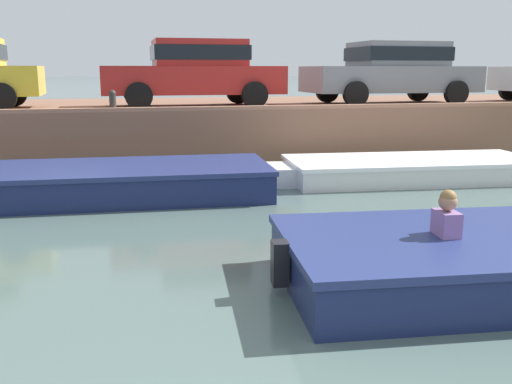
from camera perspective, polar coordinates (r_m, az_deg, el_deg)
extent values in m
plane|color=#4C605B|center=(7.09, -5.08, -6.28)|extent=(400.00, 400.00, 0.00)
cube|color=brown|center=(15.34, -9.56, 6.18)|extent=(60.00, 6.00, 1.38)
cube|color=#9F6C52|center=(12.41, -8.85, 8.21)|extent=(60.00, 0.24, 0.08)
cube|color=navy|center=(10.44, -14.36, 0.76)|extent=(5.66, 2.40, 0.49)
cube|color=navy|center=(10.39, -14.44, 2.30)|extent=(5.72, 2.47, 0.08)
cube|color=brown|center=(10.38, -12.11, 1.85)|extent=(0.32, 1.96, 0.06)
cube|color=white|center=(12.21, 15.29, 2.04)|extent=(5.18, 2.31, 0.37)
cube|color=white|center=(11.33, 1.12, 1.71)|extent=(1.09, 1.14, 0.37)
cube|color=white|center=(12.17, 15.35, 3.08)|extent=(5.25, 2.37, 0.08)
cube|color=brown|center=(12.35, 16.94, 2.64)|extent=(0.37, 1.76, 0.06)
cube|color=brown|center=(6.60, 23.69, -4.94)|extent=(0.41, 1.97, 0.06)
cube|color=black|center=(5.76, 2.40, -7.12)|extent=(0.18, 0.21, 0.45)
cube|color=#8C669E|center=(6.22, 18.44, -3.80)|extent=(0.23, 0.34, 0.44)
sphere|color=#A37556|center=(6.15, 18.64, -0.92)|extent=(0.19, 0.19, 0.19)
sphere|color=olive|center=(6.14, 18.67, -0.56)|extent=(0.17, 0.17, 0.17)
cylinder|color=black|center=(13.12, -24.09, 8.66)|extent=(0.61, 0.20, 0.60)
cylinder|color=black|center=(14.88, -23.08, 9.03)|extent=(0.61, 0.20, 0.60)
cube|color=#B2231E|center=(13.80, -6.38, 11.07)|extent=(4.21, 1.84, 0.64)
cube|color=#B2231E|center=(13.83, -5.74, 13.66)|extent=(2.12, 1.59, 0.60)
cube|color=black|center=(13.83, -5.74, 13.66)|extent=(2.20, 1.63, 0.33)
cylinder|color=black|center=(12.80, -11.64, 9.39)|extent=(0.60, 0.19, 0.60)
cylinder|color=black|center=(14.60, -11.95, 9.69)|extent=(0.60, 0.19, 0.60)
cylinder|color=black|center=(13.16, -0.13, 9.70)|extent=(0.60, 0.19, 0.60)
cylinder|color=black|center=(14.92, -1.81, 9.98)|extent=(0.60, 0.19, 0.60)
cube|color=slate|center=(15.24, 13.25, 10.92)|extent=(4.38, 1.90, 0.64)
cube|color=slate|center=(15.32, 13.96, 13.22)|extent=(2.21, 1.63, 0.60)
cube|color=black|center=(15.32, 13.96, 13.22)|extent=(2.30, 1.67, 0.33)
cylinder|color=black|center=(13.84, 9.94, 9.64)|extent=(0.60, 0.20, 0.60)
cylinder|color=black|center=(15.53, 7.14, 9.98)|extent=(0.60, 0.20, 0.60)
cylinder|color=black|center=(15.14, 19.39, 9.35)|extent=(0.60, 0.20, 0.60)
cylinder|color=black|center=(16.70, 15.90, 9.76)|extent=(0.60, 0.20, 0.60)
cylinder|color=black|center=(18.18, 24.00, 9.35)|extent=(0.61, 0.20, 0.60)
cylinder|color=#2D2B28|center=(12.50, -14.13, 8.64)|extent=(0.14, 0.14, 0.35)
sphere|color=#2D2B28|center=(12.49, -14.18, 9.53)|extent=(0.15, 0.15, 0.15)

